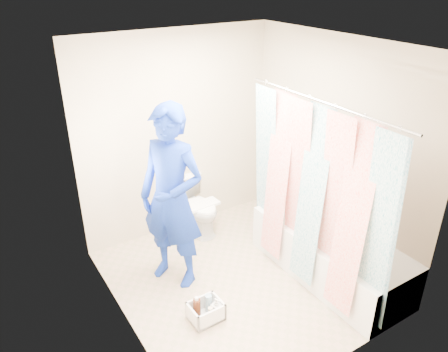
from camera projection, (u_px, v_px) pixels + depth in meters
floor at (239, 280)px, 4.59m from camera, size 2.60×2.60×0.00m
ceiling at (244, 45)px, 3.53m from camera, size 2.40×2.60×0.02m
wall_back at (178, 136)px, 5.05m from camera, size 2.40×0.02×2.40m
wall_front at (345, 246)px, 3.08m from camera, size 2.40×0.02×2.40m
wall_left at (117, 213)px, 3.48m from camera, size 0.02×2.60×2.40m
wall_right at (334, 151)px, 4.64m from camera, size 0.02×2.60×2.40m
bathtub at (330, 253)px, 4.56m from camera, size 0.70×1.75×0.50m
curtain_rod at (322, 102)px, 3.66m from camera, size 0.02×1.90×0.02m
shower_curtain at (312, 199)px, 4.07m from camera, size 0.06×1.75×1.80m
toilet at (197, 206)px, 5.30m from camera, size 0.42×0.69×0.69m
tank_lid at (202, 205)px, 5.20m from camera, size 0.43×0.21×0.03m
tank_internals at (186, 176)px, 5.27m from camera, size 0.17×0.05×0.22m
plumber at (172, 199)px, 4.22m from camera, size 0.74×0.82×1.89m
cleaning_caddy at (207, 311)px, 4.05m from camera, size 0.31×0.25×0.23m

